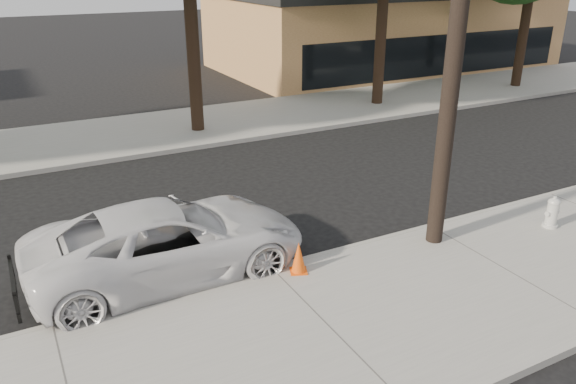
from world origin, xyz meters
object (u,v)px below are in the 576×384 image
object	(u,v)px
utility_pole	(458,19)
police_cruiser	(169,241)
traffic_cone	(299,257)
fire_hydrant	(552,213)

from	to	relation	value
utility_pole	police_cruiser	xyz separation A→B (m)	(-5.32, 1.50, -3.96)
police_cruiser	traffic_cone	size ratio (longest dim) A/B	8.35
police_cruiser	traffic_cone	bearing A→B (deg)	-122.04
utility_pole	fire_hydrant	size ratio (longest dim) A/B	13.04
fire_hydrant	utility_pole	bearing A→B (deg)	164.90
utility_pole	traffic_cone	xyz separation A→B (m)	(-3.20, 0.20, -4.24)
police_cruiser	utility_pole	bearing A→B (deg)	-106.30
fire_hydrant	traffic_cone	xyz separation A→B (m)	(-5.95, 0.91, -0.03)
fire_hydrant	traffic_cone	size ratio (longest dim) A/B	1.09
traffic_cone	fire_hydrant	bearing A→B (deg)	-8.70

